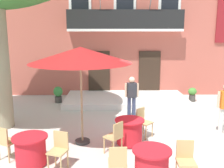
{
  "coord_description": "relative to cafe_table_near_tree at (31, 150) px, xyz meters",
  "views": [
    {
      "loc": [
        -0.44,
        -8.16,
        3.25
      ],
      "look_at": [
        -0.35,
        1.47,
        1.3
      ],
      "focal_mm": 41.24,
      "sensor_mm": 36.0,
      "label": 1
    }
  ],
  "objects": [
    {
      "name": "cafe_table_near_tree",
      "position": [
        0.0,
        0.0,
        0.0
      ],
      "size": [
        0.86,
        0.86,
        0.76
      ],
      "color": "red",
      "rests_on": "ground"
    },
    {
      "name": "cafe_table_middle",
      "position": [
        2.86,
        -0.74,
        0.0
      ],
      "size": [
        0.86,
        0.86,
        0.76
      ],
      "color": "red",
      "rests_on": "ground"
    },
    {
      "name": "cafe_chair_middle_0",
      "position": [
        3.62,
        -0.7,
        0.14
      ],
      "size": [
        0.42,
        0.42,
        0.91
      ],
      "color": "tan",
      "rests_on": "ground"
    },
    {
      "name": "cafe_chair_middle_1",
      "position": [
        2.12,
        -0.84,
        0.14
      ],
      "size": [
        0.41,
        0.41,
        0.91
      ],
      "color": "tan",
      "rests_on": "ground"
    },
    {
      "name": "ground_planter_right",
      "position": [
        5.88,
        5.94,
        -0.02
      ],
      "size": [
        0.39,
        0.39,
        0.67
      ],
      "color": "#47423D",
      "rests_on": "ground"
    },
    {
      "name": "cafe_chair_front_1",
      "position": [
        3.0,
        1.79,
        0.14
      ],
      "size": [
        0.57,
        0.57,
        0.91
      ],
      "color": "tan",
      "rests_on": "ground"
    },
    {
      "name": "entrance_step_platform",
      "position": [
        2.71,
        5.89,
        -0.27
      ],
      "size": [
        5.65,
        2.76,
        0.25
      ],
      "primitive_type": "cube",
      "color": "silver",
      "rests_on": "ground"
    },
    {
      "name": "cafe_table_front",
      "position": [
        2.53,
        1.2,
        0.0
      ],
      "size": [
        0.86,
        0.86,
        0.76
      ],
      "color": "red",
      "rests_on": "ground"
    },
    {
      "name": "building_facade",
      "position": [
        2.71,
        9.26,
        3.36
      ],
      "size": [
        13.0,
        5.09,
        7.5
      ],
      "color": "#BC5B4C",
      "rests_on": "ground"
    },
    {
      "name": "cafe_chair_near_tree_0",
      "position": [
        -0.7,
        0.27,
        0.14
      ],
      "size": [
        0.54,
        0.54,
        0.91
      ],
      "color": "tan",
      "rests_on": "ground"
    },
    {
      "name": "pedestrian_near_entrance",
      "position": [
        2.79,
        3.58,
        0.51
      ],
      "size": [
        0.53,
        0.27,
        1.61
      ],
      "color": "#384260",
      "rests_on": "ground"
    },
    {
      "name": "cafe_umbrella",
      "position": [
        1.14,
        1.31,
        2.22
      ],
      "size": [
        2.9,
        2.9,
        2.85
      ],
      "color": "#997A56",
      "rests_on": "ground"
    },
    {
      "name": "cafe_chair_near_tree_1",
      "position": [
        0.74,
        -0.16,
        0.14
      ],
      "size": [
        0.51,
        0.51,
        0.91
      ],
      "color": "tan",
      "rests_on": "ground"
    },
    {
      "name": "ground_planter_left",
      "position": [
        -0.46,
        5.83,
        0.03
      ],
      "size": [
        0.42,
        0.42,
        0.76
      ],
      "color": "#47423D",
      "rests_on": "ground"
    },
    {
      "name": "ground_plane",
      "position": [
        2.39,
        2.27,
        -0.39
      ],
      "size": [
        120.0,
        120.0,
        0.0
      ],
      "primitive_type": "plane",
      "color": "beige"
    },
    {
      "name": "cafe_chair_front_0",
      "position": [
        2.09,
        0.58,
        0.14
      ],
      "size": [
        0.56,
        0.56,
        0.91
      ],
      "color": "tan",
      "rests_on": "ground"
    }
  ]
}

